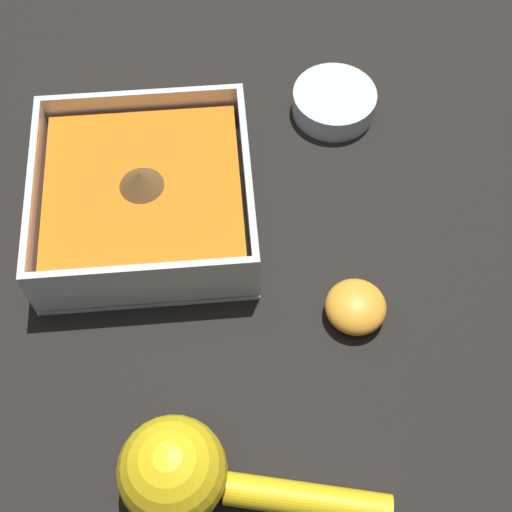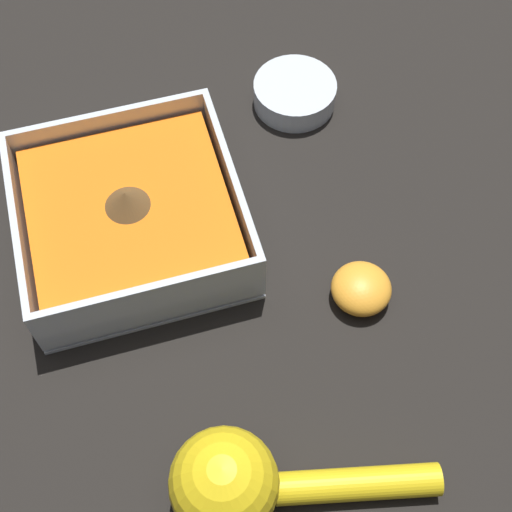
{
  "view_description": "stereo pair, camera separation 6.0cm",
  "coord_description": "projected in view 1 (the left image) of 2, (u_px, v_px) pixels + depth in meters",
  "views": [
    {
      "loc": [
        -0.41,
        -0.05,
        0.55
      ],
      "look_at": [
        -0.11,
        -0.07,
        0.03
      ],
      "focal_mm": 50.0,
      "sensor_mm": 36.0,
      "label": 1
    },
    {
      "loc": [
        -0.4,
        0.01,
        0.55
      ],
      "look_at": [
        -0.11,
        -0.07,
        0.03
      ],
      "focal_mm": 50.0,
      "sensor_mm": 36.0,
      "label": 2
    }
  ],
  "objects": [
    {
      "name": "ground_plane",
      "position": [
        170.0,
        184.0,
        0.68
      ],
      "size": [
        4.0,
        4.0,
        0.0
      ],
      "primitive_type": "plane",
      "color": "black"
    },
    {
      "name": "square_dish",
      "position": [
        145.0,
        200.0,
        0.64
      ],
      "size": [
        0.19,
        0.19,
        0.07
      ],
      "color": "silver",
      "rests_on": "ground_plane"
    },
    {
      "name": "spice_bowl",
      "position": [
        334.0,
        102.0,
        0.72
      ],
      "size": [
        0.08,
        0.08,
        0.03
      ],
      "color": "silver",
      "rests_on": "ground_plane"
    },
    {
      "name": "lemon_squeezer",
      "position": [
        187.0,
        475.0,
        0.51
      ],
      "size": [
        0.09,
        0.2,
        0.08
      ],
      "rotation": [
        0.0,
        0.0,
        1.35
      ],
      "color": "yellow",
      "rests_on": "ground_plane"
    },
    {
      "name": "lemon_half",
      "position": [
        356.0,
        307.0,
        0.6
      ],
      "size": [
        0.05,
        0.05,
        0.03
      ],
      "color": "orange",
      "rests_on": "ground_plane"
    }
  ]
}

